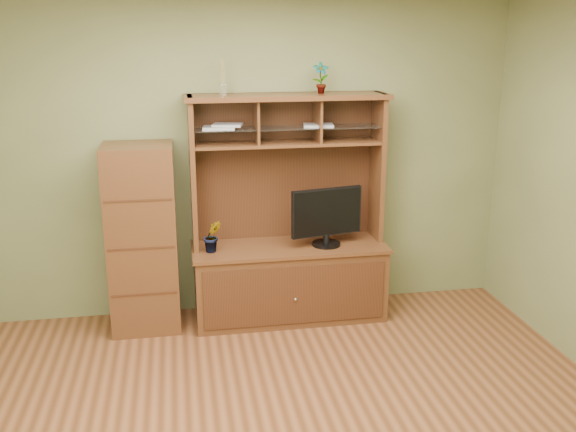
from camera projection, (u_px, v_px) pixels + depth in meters
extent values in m
cube|color=#5D643B|center=(250.00, 158.00, 5.46)|extent=(4.50, 0.02, 2.70)
cube|color=#4F2C16|center=(289.00, 282.00, 5.51)|extent=(1.60, 0.55, 0.62)
cube|color=#351D0E|center=(295.00, 295.00, 5.24)|extent=(1.50, 0.01, 0.50)
sphere|color=silver|center=(296.00, 299.00, 5.24)|extent=(0.02, 0.02, 0.02)
cube|color=#4F2C16|center=(289.00, 247.00, 5.42)|extent=(1.64, 0.59, 0.03)
cube|color=#4F2C16|center=(193.00, 174.00, 5.20)|extent=(0.04, 0.35, 1.25)
cube|color=#4F2C16|center=(377.00, 167.00, 5.46)|extent=(0.04, 0.35, 1.25)
cube|color=#351D0E|center=(284.00, 166.00, 5.49)|extent=(1.52, 0.02, 1.25)
cube|color=#4F2C16|center=(287.00, 97.00, 5.16)|extent=(1.66, 0.40, 0.04)
cube|color=#4F2C16|center=(287.00, 143.00, 5.27)|extent=(1.52, 0.32, 0.02)
cube|color=#4F2C16|center=(256.00, 121.00, 5.18)|extent=(0.02, 0.31, 0.35)
cube|color=#4F2C16|center=(318.00, 120.00, 5.26)|extent=(0.02, 0.31, 0.35)
cube|color=silver|center=(287.00, 128.00, 5.22)|extent=(1.50, 0.27, 0.01)
cylinder|color=black|center=(326.00, 244.00, 5.40)|extent=(0.24, 0.24, 0.02)
cylinder|color=black|center=(326.00, 238.00, 5.39)|extent=(0.05, 0.05, 0.08)
cube|color=black|center=(327.00, 212.00, 5.33)|extent=(0.62, 0.17, 0.40)
imported|color=#2D5A1E|center=(212.00, 236.00, 5.21)|extent=(0.16, 0.14, 0.27)
imported|color=#326E26|center=(321.00, 78.00, 5.17)|extent=(0.14, 0.09, 0.25)
cylinder|color=silver|center=(223.00, 89.00, 5.06)|extent=(0.06, 0.06, 0.10)
cylinder|color=#99864C|center=(222.00, 71.00, 5.02)|extent=(0.04, 0.04, 0.18)
cube|color=#A9A9AE|center=(219.00, 128.00, 5.14)|extent=(0.27, 0.21, 0.02)
cube|color=#A9A9AE|center=(228.00, 125.00, 5.14)|extent=(0.27, 0.23, 0.02)
cube|color=#A9A9AE|center=(318.00, 125.00, 5.27)|extent=(0.27, 0.22, 0.02)
cube|color=#4F2C16|center=(143.00, 238.00, 5.20)|extent=(0.55, 0.49, 1.54)
cube|color=#351D0E|center=(144.00, 294.00, 5.08)|extent=(0.51, 0.01, 0.02)
cube|color=#351D0E|center=(141.00, 248.00, 4.97)|extent=(0.51, 0.01, 0.01)
cube|color=#351D0E|center=(138.00, 200.00, 4.86)|extent=(0.51, 0.01, 0.02)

